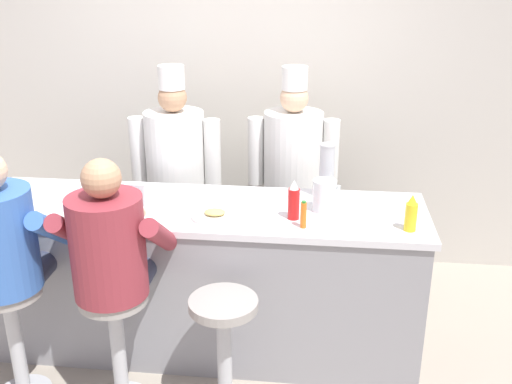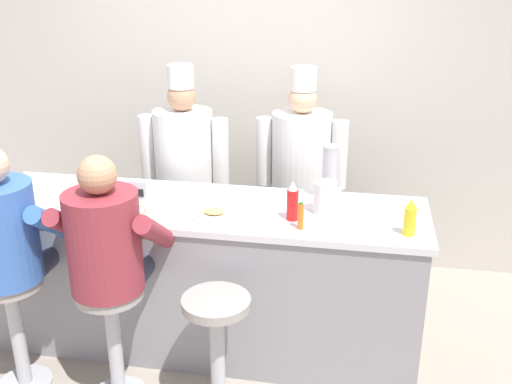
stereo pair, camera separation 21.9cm
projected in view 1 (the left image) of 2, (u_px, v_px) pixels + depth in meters
name	position (u px, v px, depth m)	size (l,w,h in m)	color
ground_plane	(192.00, 378.00, 3.56)	(20.00, 20.00, 0.00)	#9E9384
wall_back	(231.00, 94.00, 4.63)	(10.00, 0.06, 2.70)	beige
diner_counter	(201.00, 277.00, 3.72)	(2.69, 0.73, 0.96)	gray
ketchup_bottle_red	(294.00, 201.00, 3.34)	(0.07, 0.07, 0.23)	red
mustard_bottle_yellow	(411.00, 214.00, 3.20)	(0.07, 0.07, 0.21)	yellow
hot_sauce_bottle_orange	(303.00, 215.00, 3.24)	(0.03, 0.03, 0.16)	orange
water_pitcher_clear	(324.00, 196.00, 3.45)	(0.16, 0.14, 0.19)	silver
breakfast_plate	(215.00, 215.00, 3.38)	(0.27, 0.27, 0.05)	white
cereal_bowl	(95.00, 215.00, 3.35)	(0.14, 0.14, 0.06)	#B24C47
coffee_mug_tan	(133.00, 213.00, 3.36)	(0.13, 0.08, 0.08)	beige
cup_stack_steel	(327.00, 171.00, 3.62)	(0.10, 0.10, 0.34)	#B7BABF
napkin_dispenser_chrome	(137.00, 194.00, 3.55)	(0.11, 0.07, 0.13)	silver
diner_seated_blue	(3.00, 248.00, 3.12)	(0.59, 0.58, 1.45)	#B2B5BA
diner_seated_maroon	(111.00, 255.00, 3.06)	(0.58, 0.57, 1.44)	#B2B5BA
empty_stool_round	(224.00, 339.00, 3.13)	(0.36, 0.36, 0.70)	#B2B5BA
cook_in_whites_near	(176.00, 171.00, 4.26)	(0.65, 0.42, 1.66)	#232328
cook_in_whites_far	(293.00, 171.00, 4.28)	(0.64, 0.41, 1.65)	#232328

